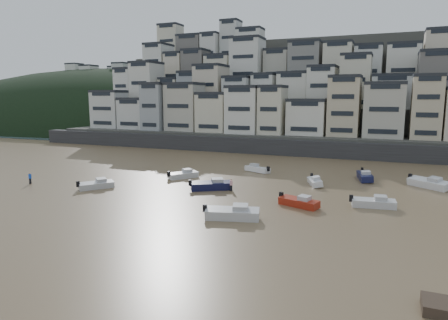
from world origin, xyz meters
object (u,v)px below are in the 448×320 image
at_px(boat_a, 232,212).
at_px(boat_e, 315,181).
at_px(boat_d, 374,201).
at_px(boat_j, 96,184).
at_px(boat_b, 299,201).
at_px(boat_i, 365,175).
at_px(boat_g, 429,182).
at_px(person_pink, 231,185).
at_px(boat_c, 211,184).
at_px(boat_f, 183,174).
at_px(boat_h, 257,168).
at_px(person_blue, 30,178).

height_order(boat_a, boat_e, boat_a).
distance_m(boat_d, boat_j, 37.07).
distance_m(boat_b, boat_i, 20.19).
xyz_separation_m(boat_g, person_pink, (-25.39, -12.62, 0.01)).
height_order(boat_c, boat_g, boat_g).
xyz_separation_m(boat_f, boat_h, (9.34, 9.60, -0.02)).
relative_size(boat_i, person_blue, 3.50).
relative_size(boat_j, person_blue, 3.01).
xyz_separation_m(boat_a, boat_b, (5.46, 7.71, -0.12)).
bearing_deg(boat_g, boat_e, -126.31).
distance_m(boat_i, boat_j, 40.64).
bearing_deg(boat_c, person_blue, 162.41).
height_order(boat_b, boat_c, boat_c).
xyz_separation_m(boat_d, person_blue, (-48.08, -6.07, 0.13)).
relative_size(boat_a, boat_j, 1.20).
relative_size(boat_d, person_blue, 3.10).
relative_size(boat_e, person_pink, 2.85).
xyz_separation_m(boat_a, boat_f, (-15.22, 17.21, -0.12)).
bearing_deg(boat_g, person_blue, -122.48).
bearing_deg(boat_b, boat_a, -104.77).
xyz_separation_m(boat_b, boat_e, (-0.30, 12.46, -0.06)).
distance_m(boat_e, boat_i, 9.41).
relative_size(boat_e, boat_i, 0.81).
bearing_deg(boat_g, person_pink, -116.00).
bearing_deg(person_blue, boat_h, 37.83).
height_order(boat_e, person_blue, person_blue).
xyz_separation_m(boat_j, person_blue, (-11.33, -1.23, 0.16)).
height_order(boat_d, boat_h, boat_d).
relative_size(boat_a, boat_c, 1.00).
relative_size(boat_c, boat_h, 1.21).
height_order(boat_d, boat_e, boat_d).
xyz_separation_m(boat_a, person_blue, (-34.40, 4.67, 0.02)).
distance_m(boat_b, person_pink, 11.19).
height_order(boat_e, boat_i, boat_i).
xyz_separation_m(boat_c, boat_i, (19.47, 15.29, -0.02)).
bearing_deg(boat_i, boat_c, -63.77).
relative_size(boat_j, person_pink, 3.01).
relative_size(boat_i, person_pink, 3.50).
height_order(person_blue, person_pink, same).
height_order(boat_f, person_pink, person_pink).
relative_size(boat_g, person_blue, 3.62).
bearing_deg(person_pink, boat_g, 26.43).
bearing_deg(boat_h, boat_g, -160.83).
relative_size(boat_e, boat_h, 0.96).
bearing_deg(boat_e, boat_a, -36.00).
bearing_deg(boat_i, boat_j, -70.80).
xyz_separation_m(boat_h, boat_i, (17.61, 0.09, 0.12)).
relative_size(boat_a, person_blue, 3.60).
bearing_deg(boat_a, person_blue, 156.57).
bearing_deg(boat_e, boat_b, -20.27).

